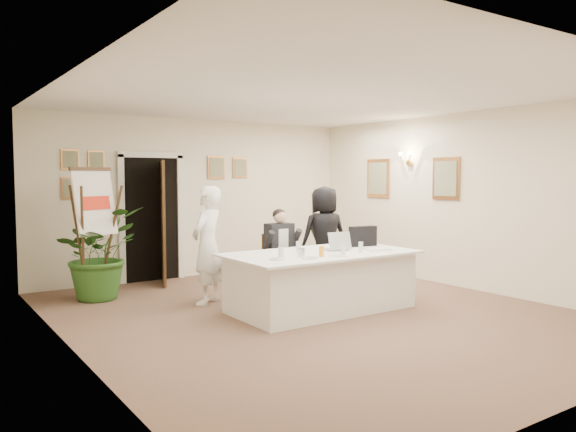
# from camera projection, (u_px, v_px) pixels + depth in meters

# --- Properties ---
(floor) EXTENTS (7.00, 7.00, 0.00)m
(floor) POSITION_uv_depth(u_px,v_px,m) (316.00, 313.00, 7.31)
(floor) COLOR brown
(floor) RESTS_ON ground
(ceiling) EXTENTS (6.00, 7.00, 0.02)m
(ceiling) POSITION_uv_depth(u_px,v_px,m) (316.00, 96.00, 7.11)
(ceiling) COLOR white
(ceiling) RESTS_ON wall_back
(wall_back) EXTENTS (6.00, 0.10, 2.80)m
(wall_back) POSITION_uv_depth(u_px,v_px,m) (198.00, 198.00, 10.09)
(wall_back) COLOR beige
(wall_back) RESTS_ON floor
(wall_left) EXTENTS (0.10, 7.00, 2.80)m
(wall_left) POSITION_uv_depth(u_px,v_px,m) (73.00, 215.00, 5.52)
(wall_left) COLOR beige
(wall_left) RESTS_ON floor
(wall_right) EXTENTS (0.10, 7.00, 2.80)m
(wall_right) POSITION_uv_depth(u_px,v_px,m) (467.00, 201.00, 8.90)
(wall_right) COLOR beige
(wall_right) RESTS_ON floor
(doorway) EXTENTS (1.14, 0.86, 2.20)m
(doorway) POSITION_uv_depth(u_px,v_px,m) (155.00, 220.00, 9.47)
(doorway) COLOR black
(doorway) RESTS_ON floor
(pictures_back_wall) EXTENTS (3.40, 0.06, 0.80)m
(pictures_back_wall) POSITION_uv_depth(u_px,v_px,m) (156.00, 173.00, 9.59)
(pictures_back_wall) COLOR #BD7840
(pictures_back_wall) RESTS_ON wall_back
(pictures_right_wall) EXTENTS (0.06, 2.20, 0.80)m
(pictures_right_wall) POSITION_uv_depth(u_px,v_px,m) (409.00, 178.00, 9.84)
(pictures_right_wall) COLOR #BD7840
(pictures_right_wall) RESTS_ON wall_right
(wall_sconce) EXTENTS (0.20, 0.30, 0.24)m
(wall_sconce) POSITION_uv_depth(u_px,v_px,m) (407.00, 158.00, 9.78)
(wall_sconce) COLOR #B78D3A
(wall_sconce) RESTS_ON wall_right
(conference_table) EXTENTS (2.53, 1.36, 0.78)m
(conference_table) POSITION_uv_depth(u_px,v_px,m) (321.00, 281.00, 7.49)
(conference_table) COLOR white
(conference_table) RESTS_ON floor
(seated_man) EXTENTS (0.68, 0.70, 1.32)m
(seated_man) POSITION_uv_depth(u_px,v_px,m) (281.00, 252.00, 8.40)
(seated_man) COLOR black
(seated_man) RESTS_ON floor
(flip_chart) EXTENTS (0.67, 0.53, 1.87)m
(flip_chart) POSITION_uv_depth(u_px,v_px,m) (91.00, 241.00, 7.94)
(flip_chart) COLOR #301F0F
(flip_chart) RESTS_ON floor
(standing_man) EXTENTS (0.72, 0.67, 1.65)m
(standing_man) POSITION_uv_depth(u_px,v_px,m) (208.00, 245.00, 7.82)
(standing_man) COLOR white
(standing_man) RESTS_ON floor
(standing_woman) EXTENTS (0.89, 0.67, 1.63)m
(standing_woman) POSITION_uv_depth(u_px,v_px,m) (324.00, 236.00, 9.12)
(standing_woman) COLOR black
(standing_woman) RESTS_ON floor
(potted_palm) EXTENTS (1.57, 1.52, 1.33)m
(potted_palm) POSITION_uv_depth(u_px,v_px,m) (98.00, 253.00, 8.15)
(potted_palm) COLOR #29571D
(potted_palm) RESTS_ON floor
(laptop) EXTENTS (0.39, 0.41, 0.28)m
(laptop) POSITION_uv_depth(u_px,v_px,m) (334.00, 240.00, 7.69)
(laptop) COLOR #B7BABC
(laptop) RESTS_ON conference_table
(laptop_bag) EXTENTS (0.43, 0.18, 0.29)m
(laptop_bag) POSITION_uv_depth(u_px,v_px,m) (363.00, 236.00, 8.11)
(laptop_bag) COLOR black
(laptop_bag) RESTS_ON conference_table
(paper_stack) EXTENTS (0.37, 0.30, 0.03)m
(paper_stack) POSITION_uv_depth(u_px,v_px,m) (378.00, 249.00, 7.65)
(paper_stack) COLOR white
(paper_stack) RESTS_ON conference_table
(plate_left) EXTENTS (0.25, 0.25, 0.01)m
(plate_left) POSITION_uv_depth(u_px,v_px,m) (278.00, 259.00, 6.78)
(plate_left) COLOR white
(plate_left) RESTS_ON conference_table
(plate_mid) EXTENTS (0.25, 0.25, 0.01)m
(plate_mid) POSITION_uv_depth(u_px,v_px,m) (310.00, 258.00, 6.86)
(plate_mid) COLOR white
(plate_mid) RESTS_ON conference_table
(plate_near) EXTENTS (0.26, 0.26, 0.01)m
(plate_near) POSITION_uv_depth(u_px,v_px,m) (337.00, 255.00, 7.11)
(plate_near) COLOR white
(plate_near) RESTS_ON conference_table
(glass_a) EXTENTS (0.09, 0.09, 0.14)m
(glass_a) POSITION_uv_depth(u_px,v_px,m) (281.00, 252.00, 6.95)
(glass_a) COLOR silver
(glass_a) RESTS_ON conference_table
(glass_b) EXTENTS (0.07, 0.07, 0.14)m
(glass_b) POSITION_uv_depth(u_px,v_px,m) (343.00, 249.00, 7.24)
(glass_b) COLOR silver
(glass_b) RESTS_ON conference_table
(glass_c) EXTENTS (0.06, 0.06, 0.14)m
(glass_c) POSITION_uv_depth(u_px,v_px,m) (361.00, 247.00, 7.46)
(glass_c) COLOR silver
(glass_c) RESTS_ON conference_table
(glass_d) EXTENTS (0.06, 0.06, 0.14)m
(glass_d) POSITION_uv_depth(u_px,v_px,m) (298.00, 246.00, 7.51)
(glass_d) COLOR silver
(glass_d) RESTS_ON conference_table
(oj_glass) EXTENTS (0.06, 0.06, 0.13)m
(oj_glass) POSITION_uv_depth(u_px,v_px,m) (321.00, 251.00, 7.05)
(oj_glass) COLOR #FF9F15
(oj_glass) RESTS_ON conference_table
(steel_jug) EXTENTS (0.12, 0.12, 0.11)m
(steel_jug) POSITION_uv_depth(u_px,v_px,m) (301.00, 252.00, 7.05)
(steel_jug) COLOR silver
(steel_jug) RESTS_ON conference_table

